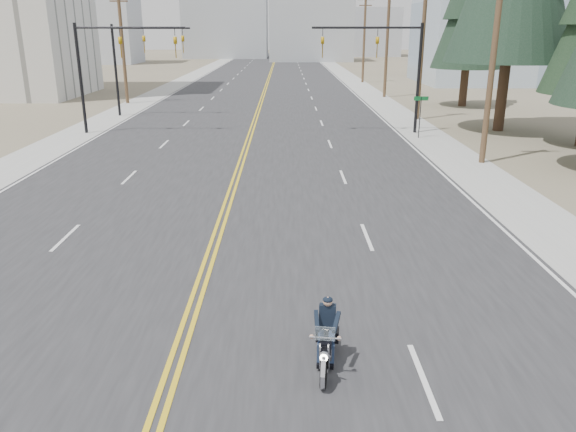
# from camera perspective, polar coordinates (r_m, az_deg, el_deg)

# --- Properties ---
(road) EXTENTS (20.00, 200.00, 0.01)m
(road) POSITION_cam_1_polar(r_m,az_deg,el_deg) (75.77, -2.11, 13.40)
(road) COLOR #303033
(road) RESTS_ON ground
(sidewalk_left) EXTENTS (3.00, 200.00, 0.01)m
(sidewalk_left) POSITION_cam_1_polar(r_m,az_deg,el_deg) (76.98, -10.93, 13.17)
(sidewalk_left) COLOR #A5A5A0
(sidewalk_left) RESTS_ON ground
(sidewalk_right) EXTENTS (3.00, 200.00, 0.01)m
(sidewalk_right) POSITION_cam_1_polar(r_m,az_deg,el_deg) (76.29, 6.80, 13.32)
(sidewalk_right) COLOR #A5A5A0
(sidewalk_right) RESTS_ON ground
(traffic_mast_left) EXTENTS (7.10, 0.26, 7.00)m
(traffic_mast_left) POSITION_cam_1_polar(r_m,az_deg,el_deg) (39.14, -17.67, 15.18)
(traffic_mast_left) COLOR black
(traffic_mast_left) RESTS_ON ground
(traffic_mast_right) EXTENTS (7.10, 0.26, 7.00)m
(traffic_mast_right) POSITION_cam_1_polar(r_m,az_deg,el_deg) (38.08, 10.19, 15.66)
(traffic_mast_right) COLOR black
(traffic_mast_right) RESTS_ON ground
(traffic_mast_far) EXTENTS (6.10, 0.26, 7.00)m
(traffic_mast_far) POSITION_cam_1_polar(r_m,az_deg,el_deg) (46.93, -15.20, 15.71)
(traffic_mast_far) COLOR black
(traffic_mast_far) RESTS_ON ground
(street_sign) EXTENTS (0.90, 0.06, 2.62)m
(street_sign) POSITION_cam_1_polar(r_m,az_deg,el_deg) (36.77, 13.30, 10.46)
(street_sign) COLOR black
(street_sign) RESTS_ON ground
(utility_pole_b) EXTENTS (2.20, 0.30, 11.50)m
(utility_pole_b) POSITION_cam_1_polar(r_m,az_deg,el_deg) (30.24, 20.28, 16.21)
(utility_pole_b) COLOR brown
(utility_pole_b) RESTS_ON ground
(utility_pole_c) EXTENTS (2.20, 0.30, 11.00)m
(utility_pole_c) POSITION_cam_1_polar(r_m,az_deg,el_deg) (44.64, 13.50, 16.84)
(utility_pole_c) COLOR brown
(utility_pole_c) RESTS_ON ground
(utility_pole_d) EXTENTS (2.20, 0.30, 11.50)m
(utility_pole_d) POSITION_cam_1_polar(r_m,az_deg,el_deg) (59.34, 10.07, 17.56)
(utility_pole_d) COLOR brown
(utility_pole_d) RESTS_ON ground
(utility_pole_e) EXTENTS (2.20, 0.30, 11.00)m
(utility_pole_e) POSITION_cam_1_polar(r_m,az_deg,el_deg) (76.14, 7.75, 17.60)
(utility_pole_e) COLOR brown
(utility_pole_e) RESTS_ON ground
(utility_pole_left) EXTENTS (2.20, 0.30, 10.50)m
(utility_pole_left) POSITION_cam_1_polar(r_m,az_deg,el_deg) (55.46, -16.48, 16.55)
(utility_pole_left) COLOR brown
(utility_pole_left) RESTS_ON ground
(glass_building) EXTENTS (24.00, 16.00, 20.00)m
(glass_building) POSITION_cam_1_polar(r_m,az_deg,el_deg) (81.17, 22.51, 19.51)
(glass_building) COLOR #9EB5CC
(glass_building) RESTS_ON ground
(haze_bldg_a) EXTENTS (14.00, 12.00, 22.00)m
(haze_bldg_a) POSITION_cam_1_polar(r_m,az_deg,el_deg) (126.16, -18.62, 19.50)
(haze_bldg_a) COLOR #B7BCC6
(haze_bldg_a) RESTS_ON ground
(haze_bldg_b) EXTENTS (18.00, 14.00, 14.00)m
(haze_bldg_b) POSITION_cam_1_polar(r_m,az_deg,el_deg) (130.57, 2.30, 18.56)
(haze_bldg_b) COLOR #ADB2B7
(haze_bldg_b) RESTS_ON ground
(haze_bldg_c) EXTENTS (16.00, 12.00, 18.00)m
(haze_bldg_c) POSITION_cam_1_polar(r_m,az_deg,el_deg) (121.48, 18.78, 18.62)
(haze_bldg_c) COLOR #B7BCC6
(haze_bldg_c) RESTS_ON ground
(haze_bldg_d) EXTENTS (20.00, 15.00, 26.00)m
(haze_bldg_d) POSITION_cam_1_polar(r_m,az_deg,el_deg) (146.29, -6.34, 20.80)
(haze_bldg_d) COLOR #ADB2B7
(haze_bldg_d) RESTS_ON ground
(haze_bldg_e) EXTENTS (14.00, 14.00, 12.00)m
(haze_bldg_e) POSITION_cam_1_polar(r_m,az_deg,el_deg) (157.10, 8.40, 17.99)
(haze_bldg_e) COLOR #B7BCC6
(haze_bldg_e) RESTS_ON ground
(haze_bldg_f) EXTENTS (12.00, 12.00, 16.00)m
(haze_bldg_f) POSITION_cam_1_polar(r_m,az_deg,el_deg) (145.19, -22.54, 17.63)
(haze_bldg_f) COLOR #ADB2B7
(haze_bldg_f) RESTS_ON ground
(motorcyclist) EXTENTS (1.04, 1.96, 1.46)m
(motorcyclist) POSITION_cam_1_polar(r_m,az_deg,el_deg) (11.54, 3.91, -12.01)
(motorcyclist) COLOR black
(motorcyclist) RESTS_ON ground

